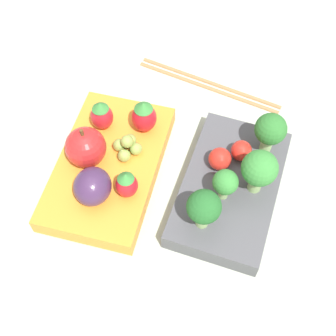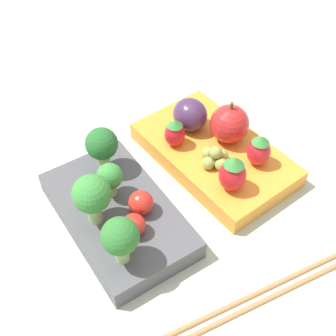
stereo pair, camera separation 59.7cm
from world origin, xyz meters
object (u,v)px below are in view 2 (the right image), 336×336
apple (229,124)px  grape_cluster (215,158)px  strawberry_0 (175,133)px  cherry_tomato_0 (141,203)px  bento_box_fruit (214,154)px  broccoli_floret_2 (102,145)px  broccoli_floret_0 (110,177)px  broccoli_floret_3 (92,196)px  strawberry_2 (259,150)px  plum (190,115)px  cherry_tomato_1 (134,225)px  chopsticks_pair (260,296)px  strawberry_1 (233,174)px  broccoli_floret_1 (120,237)px  bento_box_savoury (116,212)px

apple → grape_cluster: size_ratio=1.54×
strawberry_0 → cherry_tomato_0: bearing=123.6°
bento_box_fruit → broccoli_floret_2: size_ratio=3.52×
broccoli_floret_0 → strawberry_0: bearing=-77.7°
broccoli_floret_3 → strawberry_2: 0.20m
strawberry_0 → plum: 0.04m
cherry_tomato_0 → apple: bearing=-78.9°
broccoli_floret_3 → cherry_tomato_1: bearing=-148.5°
plum → chopsticks_pair: plum is taller
bento_box_fruit → strawberry_0: bearing=46.4°
apple → strawberry_0: bearing=61.7°
strawberry_2 → cherry_tomato_0: bearing=81.7°
grape_cluster → chopsticks_pair: bearing=155.4°
broccoli_floret_3 → broccoli_floret_2: bearing=-38.5°
grape_cluster → broccoli_floret_0: bearing=75.3°
bento_box_fruit → broccoli_floret_3: (-0.01, 0.18, 0.05)m
cherry_tomato_1 → strawberry_2: strawberry_2 is taller
broccoli_floret_0 → strawberry_2: bearing=-110.3°
strawberry_2 → grape_cluster: 0.05m
bento_box_fruit → plum: size_ratio=4.37×
strawberry_1 → cherry_tomato_1: bearing=83.7°
strawberry_0 → plum: bearing=-68.7°
broccoli_floret_1 → broccoli_floret_3: bearing=-4.0°
broccoli_floret_3 → strawberry_1: (-0.05, -0.15, -0.02)m
cherry_tomato_1 → strawberry_0: size_ratio=0.63×
broccoli_floret_0 → broccoli_floret_2: size_ratio=0.78×
bento_box_savoury → plum: bearing=-70.4°
broccoli_floret_1 → strawberry_0: broccoli_floret_1 is taller
apple → chopsticks_pair: apple is taller
broccoli_floret_0 → apple: apple is taller
broccoli_floret_1 → broccoli_floret_3: (0.06, -0.00, 0.00)m
bento_box_savoury → strawberry_0: 0.12m
bento_box_savoury → strawberry_2: bearing=-104.9°
chopsticks_pair → broccoli_floret_0: bearing=16.6°
cherry_tomato_0 → strawberry_2: (-0.02, -0.15, 0.00)m
chopsticks_pair → strawberry_0: bearing=-14.1°
bento_box_fruit → strawberry_2: strawberry_2 is taller
chopsticks_pair → cherry_tomato_1: bearing=27.0°
broccoli_floret_3 → plum: size_ratio=1.36×
bento_box_fruit → chopsticks_pair: size_ratio=0.96×
bento_box_savoury → broccoli_floret_3: size_ratio=3.08×
broccoli_floret_3 → chopsticks_pair: (-0.16, -0.09, -0.06)m
broccoli_floret_3 → chopsticks_pair: size_ratio=0.30×
bento_box_savoury → strawberry_0: size_ratio=4.88×
chopsticks_pair → bento_box_fruit: bearing=-27.1°
bento_box_savoury → broccoli_floret_1: size_ratio=3.33×
strawberry_0 → strawberry_2: size_ratio=0.92×
strawberry_2 → plum: bearing=13.6°
broccoli_floret_3 → grape_cluster: 0.16m
broccoli_floret_3 → strawberry_1: 0.16m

